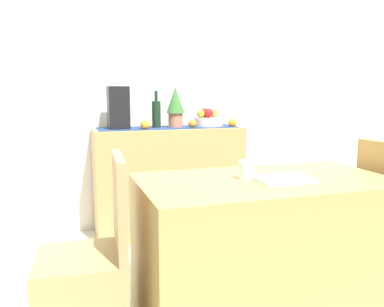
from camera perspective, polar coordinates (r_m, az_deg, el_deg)
ground_plane at (r=2.71m, az=1.69°, el=-17.27°), size 6.40×6.40×0.02m
room_wall_rear at (r=3.57m, az=-4.67°, el=11.49°), size 6.40×0.06×2.70m
sideboard_console at (r=3.40m, az=-3.29°, el=-3.77°), size 1.22×0.42×0.88m
table_runner at (r=3.33m, az=-3.36°, el=3.69°), size 1.15×0.32×0.01m
fruit_bowl at (r=3.43m, az=2.31°, el=4.52°), size 0.24×0.24×0.07m
apple_rear at (r=3.39m, az=2.35°, el=5.75°), size 0.08×0.08×0.08m
apple_left at (r=3.46m, az=3.05°, el=5.80°), size 0.08×0.08×0.08m
apple_upper at (r=3.47m, az=1.78°, el=5.81°), size 0.08×0.08×0.08m
apple_center at (r=3.38m, az=1.22°, el=5.65°), size 0.07×0.07×0.07m
wine_bottle at (r=3.30m, az=-5.06°, el=5.61°), size 0.07×0.07×0.30m
coffee_maker at (r=3.24m, az=-10.38°, el=6.35°), size 0.16×0.18×0.34m
potted_plant at (r=3.34m, az=-2.36°, el=6.86°), size 0.15×0.15×0.34m
orange_loose_mid at (r=3.42m, az=5.72°, el=4.36°), size 0.07×0.07×0.07m
orange_loose_near_bowl at (r=3.19m, az=-6.66°, el=4.03°), size 0.07×0.07×0.07m
orange_loose_far at (r=3.31m, az=0.06°, el=4.24°), size 0.07×0.07×0.07m
dining_table at (r=2.20m, az=10.14°, el=-12.98°), size 1.29×0.72×0.74m
open_book at (r=2.07m, az=12.79°, el=-3.54°), size 0.28×0.21×0.02m
coffee_cup at (r=2.06m, az=7.61°, el=-2.34°), size 0.08×0.08×0.10m
chair_near_window at (r=2.02m, az=-14.74°, el=-18.49°), size 0.43×0.43×0.90m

